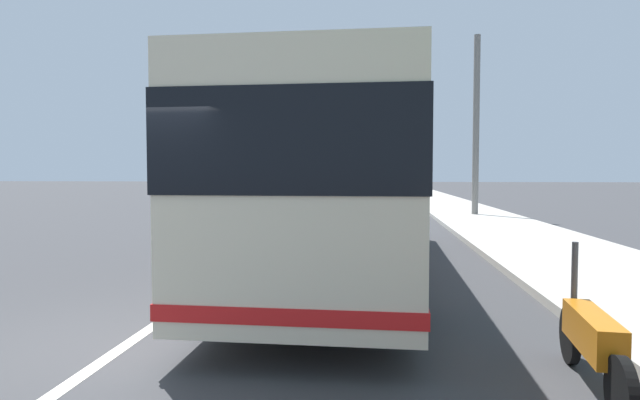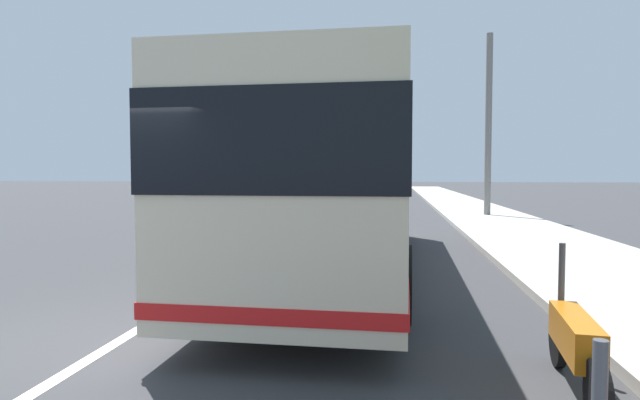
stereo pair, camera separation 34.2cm
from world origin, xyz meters
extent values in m
plane|color=#38383A|center=(0.00, 0.00, 0.00)|extent=(220.00, 220.00, 0.00)
cube|color=#B2ADA3|center=(10.00, -6.94, 0.07)|extent=(110.00, 3.60, 0.14)
cube|color=silver|center=(10.00, 0.00, 0.00)|extent=(110.00, 0.16, 0.01)
cube|color=beige|center=(4.81, -2.06, 1.75)|extent=(11.57, 2.77, 2.80)
cube|color=black|center=(4.81, -2.06, 2.19)|extent=(11.61, 2.82, 0.99)
cube|color=red|center=(4.81, -2.06, 0.60)|extent=(11.60, 2.81, 0.16)
cylinder|color=black|center=(8.52, -0.97, 0.50)|extent=(1.01, 0.32, 1.00)
cylinder|color=black|center=(8.48, -3.30, 0.50)|extent=(1.01, 0.32, 1.00)
cylinder|color=black|center=(1.15, -0.81, 0.50)|extent=(1.01, 0.32, 1.00)
cylinder|color=black|center=(1.10, -3.14, 0.50)|extent=(1.01, 0.32, 1.00)
cylinder|color=black|center=(-0.15, -4.68, 0.28)|extent=(0.57, 0.14, 0.57)
cylinder|color=black|center=(-1.61, -4.53, 0.28)|extent=(0.57, 0.14, 0.57)
cube|color=orange|center=(-0.88, -4.60, 0.53)|extent=(1.12, 0.35, 0.32)
cylinder|color=#4C4C51|center=(-0.26, -4.67, 0.88)|extent=(0.06, 0.06, 0.70)
cube|color=black|center=(22.00, 1.99, 0.55)|extent=(4.47, 2.01, 0.73)
cube|color=black|center=(21.99, 1.99, 1.19)|extent=(2.18, 1.71, 0.54)
cylinder|color=black|center=(20.51, 1.33, 0.32)|extent=(0.65, 0.27, 0.64)
cylinder|color=black|center=(20.62, 2.87, 0.32)|extent=(0.65, 0.27, 0.64)
cylinder|color=black|center=(23.37, 1.12, 0.32)|extent=(0.65, 0.27, 0.64)
cylinder|color=black|center=(23.49, 2.66, 0.32)|extent=(0.65, 0.27, 0.64)
cube|color=red|center=(34.18, 1.87, 0.58)|extent=(4.29, 2.04, 0.79)
cube|color=black|center=(34.33, 1.85, 1.26)|extent=(2.18, 1.75, 0.57)
cylinder|color=black|center=(32.75, 1.18, 0.32)|extent=(0.65, 0.27, 0.64)
cylinder|color=black|center=(32.87, 2.75, 0.32)|extent=(0.65, 0.27, 0.64)
cylinder|color=black|center=(35.50, 0.98, 0.32)|extent=(0.65, 0.27, 0.64)
cylinder|color=black|center=(35.61, 2.55, 0.32)|extent=(0.65, 0.27, 0.64)
cylinder|color=slate|center=(17.62, -6.98, 3.87)|extent=(0.27, 0.27, 7.74)
camera|label=1|loc=(-5.60, -2.73, 1.90)|focal=29.72mm
camera|label=2|loc=(-5.55, -3.07, 1.90)|focal=29.72mm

